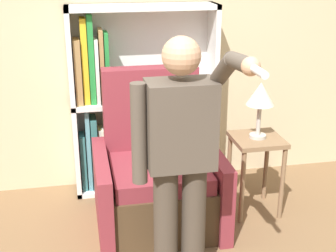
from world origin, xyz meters
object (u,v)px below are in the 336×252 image
at_px(bookcase, 126,104).
at_px(side_table, 256,154).
at_px(armchair, 157,178).
at_px(table_lamp, 260,97).
at_px(person_standing, 181,153).

relative_size(bookcase, side_table, 2.51).
relative_size(bookcase, armchair, 1.37).
distance_m(bookcase, side_table, 1.17).
bearing_deg(bookcase, side_table, -32.43).
height_order(bookcase, table_lamp, bookcase).
distance_m(person_standing, side_table, 1.15).
bearing_deg(person_standing, armchair, 91.13).
xyz_separation_m(armchair, person_standing, (0.01, -0.76, 0.53)).
bearing_deg(armchair, table_lamp, -0.47).
height_order(armchair, person_standing, person_standing).
xyz_separation_m(side_table, table_lamp, (0.00, 0.00, 0.47)).
distance_m(side_table, table_lamp, 0.47).
relative_size(bookcase, person_standing, 1.02).
bearing_deg(armchair, person_standing, -88.87).
xyz_separation_m(bookcase, armchair, (0.16, -0.60, -0.42)).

